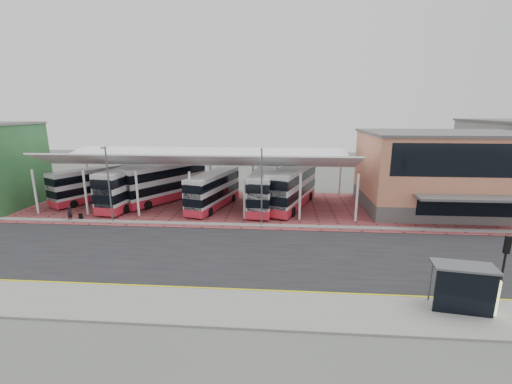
# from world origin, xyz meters

# --- Properties ---
(ground) EXTENTS (140.00, 140.00, 0.00)m
(ground) POSITION_xyz_m (0.00, 0.00, 0.00)
(ground) COLOR #4B4F49
(road) EXTENTS (120.00, 14.00, 0.02)m
(road) POSITION_xyz_m (0.00, -1.00, 0.01)
(road) COLOR black
(road) RESTS_ON ground
(forecourt) EXTENTS (72.00, 16.00, 0.06)m
(forecourt) POSITION_xyz_m (2.00, 13.00, 0.03)
(forecourt) COLOR brown
(forecourt) RESTS_ON ground
(sidewalk) EXTENTS (120.00, 4.00, 0.14)m
(sidewalk) POSITION_xyz_m (0.00, -9.00, 0.07)
(sidewalk) COLOR slate
(sidewalk) RESTS_ON ground
(north_kerb) EXTENTS (120.00, 0.80, 0.14)m
(north_kerb) POSITION_xyz_m (0.00, 6.20, 0.07)
(north_kerb) COLOR slate
(north_kerb) RESTS_ON ground
(yellow_line_near) EXTENTS (120.00, 0.12, 0.01)m
(yellow_line_near) POSITION_xyz_m (0.00, -7.00, 0.03)
(yellow_line_near) COLOR #F4EB00
(yellow_line_near) RESTS_ON road
(yellow_line_far) EXTENTS (120.00, 0.12, 0.01)m
(yellow_line_far) POSITION_xyz_m (0.00, -6.70, 0.03)
(yellow_line_far) COLOR #F4EB00
(yellow_line_far) RESTS_ON road
(canopy) EXTENTS (37.00, 11.63, 7.07)m
(canopy) POSITION_xyz_m (-6.00, 13.94, 5.80)
(canopy) COLOR white
(canopy) RESTS_ON ground
(terminal) EXTENTS (18.40, 14.40, 9.25)m
(terminal) POSITION_xyz_m (23.00, 13.92, 4.66)
(terminal) COLOR #524F4D
(terminal) RESTS_ON ground
(lamp_west) EXTENTS (0.16, 0.90, 8.07)m
(lamp_west) POSITION_xyz_m (-14.00, 6.27, 4.36)
(lamp_west) COLOR #54565A
(lamp_west) RESTS_ON ground
(lamp_east) EXTENTS (0.16, 0.90, 8.07)m
(lamp_east) POSITION_xyz_m (2.00, 6.27, 4.36)
(lamp_east) COLOR #54565A
(lamp_east) RESTS_ON ground
(bus_0) EXTENTS (7.14, 10.27, 4.29)m
(bus_0) POSITION_xyz_m (-20.70, 14.53, 2.19)
(bus_0) COLOR silver
(bus_0) RESTS_ON forecourt
(bus_1) EXTENTS (4.21, 11.95, 4.82)m
(bus_1) POSITION_xyz_m (-14.69, 13.12, 2.46)
(bus_1) COLOR silver
(bus_1) RESTS_ON forecourt
(bus_2) EXTENTS (8.67, 11.56, 4.92)m
(bus_2) POSITION_xyz_m (-11.12, 15.04, 2.50)
(bus_2) COLOR silver
(bus_2) RESTS_ON forecourt
(bus_3) EXTENTS (5.00, 10.66, 4.29)m
(bus_3) POSITION_xyz_m (-4.24, 12.56, 2.19)
(bus_3) COLOR silver
(bus_3) RESTS_ON forecourt
(bus_4) EXTENTS (3.40, 11.21, 4.55)m
(bus_4) POSITION_xyz_m (1.92, 12.88, 2.32)
(bus_4) COLOR silver
(bus_4) RESTS_ON forecourt
(bus_5) EXTENTS (6.48, 12.14, 4.91)m
(bus_5) POSITION_xyz_m (5.29, 13.59, 2.50)
(bus_5) COLOR silver
(bus_5) RESTS_ON forecourt
(pedestrian) EXTENTS (0.59, 0.68, 1.59)m
(pedestrian) POSITION_xyz_m (-18.62, 6.20, 0.85)
(pedestrian) COLOR black
(pedestrian) RESTS_ON forecourt
(suitcase) EXTENTS (0.34, 0.25, 0.59)m
(suitcase) POSITION_xyz_m (-17.95, 6.96, 0.35)
(suitcase) COLOR black
(suitcase) RESTS_ON forecourt
(bus_shelter) EXTENTS (3.68, 2.09, 2.80)m
(bus_shelter) POSITION_xyz_m (14.96, -8.46, 1.89)
(bus_shelter) COLOR black
(bus_shelter) RESTS_ON sidewalk
(traffic_signal_west) EXTENTS (0.33, 0.28, 4.48)m
(traffic_signal_west) POSITION_xyz_m (17.20, -7.60, 3.13)
(traffic_signal_west) COLOR black
(traffic_signal_west) RESTS_ON sidewalk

